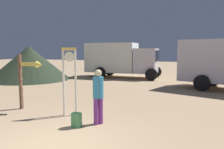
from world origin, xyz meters
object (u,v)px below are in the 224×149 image
at_px(box_truck_far, 120,59).
at_px(person_near_clock, 98,94).
at_px(standing_clock, 70,75).
at_px(arrow_sign, 28,73).
at_px(backpack, 77,120).
at_px(dome_tent, 29,63).

bearing_deg(box_truck_far, person_near_clock, -74.18).
height_order(standing_clock, person_near_clock, standing_clock).
bearing_deg(standing_clock, arrow_sign, 178.34).
distance_m(person_near_clock, box_truck_far, 11.95).
height_order(person_near_clock, box_truck_far, box_truck_far).
relative_size(standing_clock, person_near_clock, 1.39).
height_order(backpack, dome_tent, dome_tent).
distance_m(standing_clock, box_truck_far, 11.12).
xyz_separation_m(standing_clock, backpack, (0.83, -1.00, -1.21)).
xyz_separation_m(person_near_clock, backpack, (-0.49, -0.48, -0.74)).
height_order(standing_clock, dome_tent, dome_tent).
bearing_deg(backpack, standing_clock, 129.69).
height_order(standing_clock, arrow_sign, standing_clock).
xyz_separation_m(box_truck_far, dome_tent, (-6.02, -3.81, -0.27)).
bearing_deg(backpack, box_truck_far, 103.01).
distance_m(standing_clock, person_near_clock, 1.50).
height_order(arrow_sign, dome_tent, dome_tent).
distance_m(arrow_sign, box_truck_far, 10.90).
bearing_deg(standing_clock, backpack, -50.31).
bearing_deg(person_near_clock, arrow_sign, 169.57).
height_order(standing_clock, backpack, standing_clock).
bearing_deg(standing_clock, dome_tent, 138.05).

